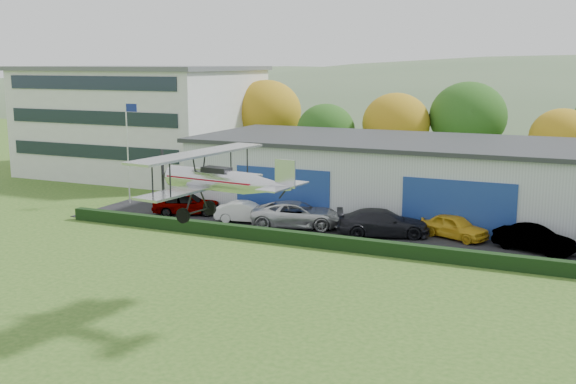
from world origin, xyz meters
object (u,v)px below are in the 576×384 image
at_px(office_block, 143,120).
at_px(car_5, 534,239).
at_px(hangar, 474,180).
at_px(car_2, 297,214).
at_px(flagpole, 128,142).
at_px(car_3, 383,223).
at_px(car_4, 454,226).
at_px(car_1, 246,212).
at_px(biplane, 218,178).
at_px(car_0, 186,203).

distance_m(office_block, car_5, 40.67).
bearing_deg(hangar, car_5, -58.60).
height_order(car_2, car_5, car_2).
relative_size(flagpole, car_5, 1.79).
distance_m(car_3, car_5, 8.93).
xyz_separation_m(flagpole, car_4, (24.82, -0.54, -4.00)).
xyz_separation_m(car_1, car_2, (3.69, 0.15, 0.14)).
xyz_separation_m(hangar, car_2, (-10.08, -7.82, -1.77)).
distance_m(hangar, car_4, 6.78).
distance_m(car_5, biplane, 20.41).
bearing_deg(car_1, car_0, 72.76).
bearing_deg(car_1, car_5, -101.51).
relative_size(office_block, car_1, 4.88).
xyz_separation_m(office_block, car_0, (14.16, -14.57, -4.35)).
height_order(flagpole, car_2, flagpole).
relative_size(hangar, car_2, 6.73).
relative_size(car_1, car_4, 0.98).
bearing_deg(flagpole, car_0, -14.59).
relative_size(car_1, car_5, 0.94).
bearing_deg(flagpole, car_1, -10.16).
distance_m(hangar, car_0, 20.38).
bearing_deg(car_4, office_block, 90.89).
distance_m(hangar, office_block, 33.84).
bearing_deg(flagpole, hangar, 13.51).
relative_size(hangar, biplane, 5.22).
distance_m(flagpole, car_1, 11.99).
relative_size(flagpole, car_0, 1.68).
bearing_deg(car_4, car_1, 119.28).
height_order(car_0, biplane, biplane).
bearing_deg(car_2, car_1, 75.75).
distance_m(office_block, car_0, 20.78).
height_order(car_0, car_2, car_2).
distance_m(flagpole, car_5, 29.87).
xyz_separation_m(car_0, car_2, (8.77, -0.27, 0.03)).
xyz_separation_m(hangar, car_4, (-0.06, -6.52, -1.87)).
bearing_deg(car_2, office_block, 40.53).
bearing_deg(office_block, car_4, -22.35).
relative_size(car_2, car_3, 1.05).
bearing_deg(car_3, biplane, 150.05).
distance_m(car_0, car_1, 5.09).
bearing_deg(car_5, car_1, 108.97).
height_order(car_1, car_5, car_5).
distance_m(office_block, car_1, 24.79).
height_order(car_5, biplane, biplane).
bearing_deg(flagpole, car_4, -1.25).
height_order(hangar, car_2, hangar).
bearing_deg(office_block, car_3, -27.23).
bearing_deg(hangar, car_2, -142.17).
bearing_deg(car_0, car_1, -118.64).
relative_size(hangar, car_4, 9.40).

